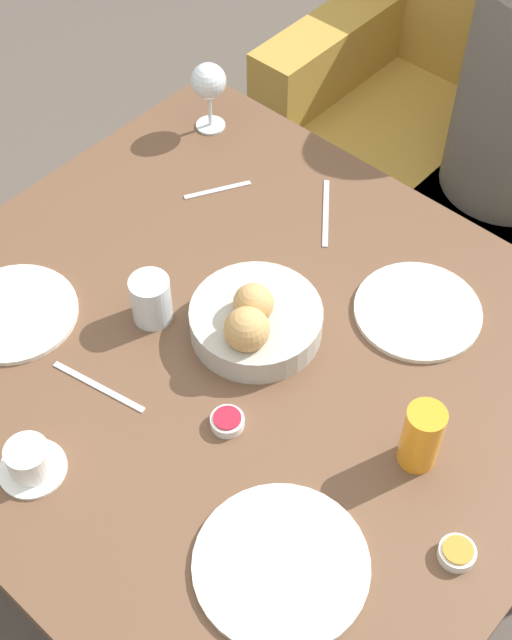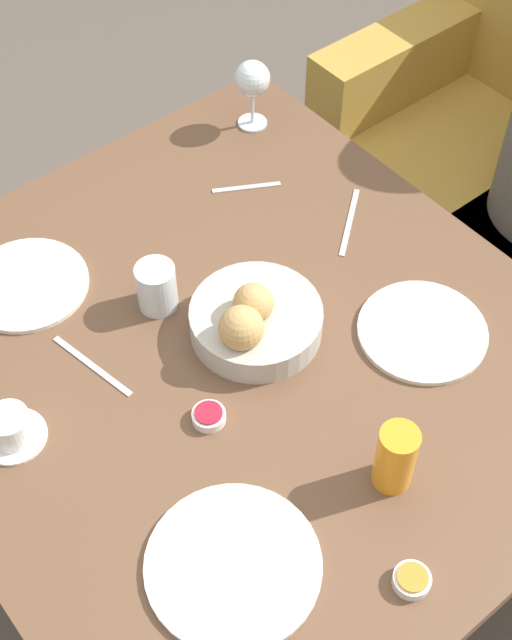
{
  "view_description": "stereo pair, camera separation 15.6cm",
  "coord_description": "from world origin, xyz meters",
  "px_view_note": "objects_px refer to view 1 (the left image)",
  "views": [
    {
      "loc": [
        0.65,
        -0.68,
        1.98
      ],
      "look_at": [
        -0.01,
        0.05,
        0.76
      ],
      "focal_mm": 50.0,
      "sensor_mm": 36.0,
      "label": 1
    },
    {
      "loc": [
        0.76,
        -0.56,
        1.98
      ],
      "look_at": [
        -0.01,
        0.05,
        0.76
      ],
      "focal_mm": 50.0,
      "sensor_mm": 36.0,
      "label": 2
    }
  ],
  "objects_px": {
    "plate_near_left": "(14,313)",
    "coffee_cup": "(30,461)",
    "knife_silver": "(326,213)",
    "spoon_coffee": "(218,190)",
    "plate_far_center": "(418,311)",
    "jam_bowl_honey": "(457,553)",
    "seated_person": "(511,154)",
    "fork_silver": "(99,387)",
    "juice_glass": "(422,437)",
    "jam_bowl_berry": "(227,421)",
    "bread_basket": "(255,320)",
    "water_tumbler": "(151,299)",
    "wine_glass": "(208,83)",
    "plate_near_right": "(281,565)"
  },
  "relations": [
    {
      "from": "seated_person",
      "to": "spoon_coffee",
      "type": "xyz_separation_m",
      "value": [
        -0.29,
        -0.73,
        0.2
      ]
    },
    {
      "from": "plate_near_right",
      "to": "fork_silver",
      "type": "bearing_deg",
      "value": 175.5
    },
    {
      "from": "water_tumbler",
      "to": "wine_glass",
      "type": "relative_size",
      "value": 0.6
    },
    {
      "from": "water_tumbler",
      "to": "seated_person",
      "type": "bearing_deg",
      "value": 81.68
    },
    {
      "from": "water_tumbler",
      "to": "jam_bowl_berry",
      "type": "height_order",
      "value": "water_tumbler"
    },
    {
      "from": "plate_near_left",
      "to": "plate_far_center",
      "type": "height_order",
      "value": "same"
    },
    {
      "from": "plate_near_left",
      "to": "knife_silver",
      "type": "relative_size",
      "value": 1.48
    },
    {
      "from": "bread_basket",
      "to": "wine_glass",
      "type": "xyz_separation_m",
      "value": [
        -0.46,
        0.36,
        0.07
      ]
    },
    {
      "from": "plate_far_center",
      "to": "jam_bowl_honey",
      "type": "xyz_separation_m",
      "value": [
        0.31,
        -0.34,
        0.01
      ]
    },
    {
      "from": "plate_near_left",
      "to": "jam_bowl_honey",
      "type": "relative_size",
      "value": 4.08
    },
    {
      "from": "jam_bowl_honey",
      "to": "seated_person",
      "type": "bearing_deg",
      "value": 115.6
    },
    {
      "from": "plate_near_left",
      "to": "fork_silver",
      "type": "xyz_separation_m",
      "value": [
        0.23,
        -0.0,
        -0.0
      ]
    },
    {
      "from": "plate_far_center",
      "to": "spoon_coffee",
      "type": "xyz_separation_m",
      "value": [
        -0.49,
        -0.01,
        -0.0
      ]
    },
    {
      "from": "plate_far_center",
      "to": "jam_bowl_berry",
      "type": "bearing_deg",
      "value": -103.0
    },
    {
      "from": "juice_glass",
      "to": "plate_near_left",
      "type": "bearing_deg",
      "value": -161.15
    },
    {
      "from": "bread_basket",
      "to": "jam_bowl_berry",
      "type": "xyz_separation_m",
      "value": [
        0.09,
        -0.17,
        -0.03
      ]
    },
    {
      "from": "knife_silver",
      "to": "spoon_coffee",
      "type": "relative_size",
      "value": 1.21
    },
    {
      "from": "plate_near_left",
      "to": "coffee_cup",
      "type": "distance_m",
      "value": 0.33
    },
    {
      "from": "seated_person",
      "to": "water_tumbler",
      "type": "xyz_separation_m",
      "value": [
        -0.15,
        -1.05,
        0.25
      ]
    },
    {
      "from": "jam_bowl_berry",
      "to": "plate_near_left",
      "type": "bearing_deg",
      "value": -169.0
    },
    {
      "from": "seated_person",
      "to": "bread_basket",
      "type": "height_order",
      "value": "seated_person"
    },
    {
      "from": "knife_silver",
      "to": "plate_far_center",
      "type": "bearing_deg",
      "value": -17.24
    },
    {
      "from": "coffee_cup",
      "to": "jam_bowl_berry",
      "type": "height_order",
      "value": "coffee_cup"
    },
    {
      "from": "plate_far_center",
      "to": "knife_silver",
      "type": "relative_size",
      "value": 1.49
    },
    {
      "from": "bread_basket",
      "to": "water_tumbler",
      "type": "distance_m",
      "value": 0.19
    },
    {
      "from": "coffee_cup",
      "to": "juice_glass",
      "type": "bearing_deg",
      "value": 44.01
    },
    {
      "from": "plate_near_left",
      "to": "plate_near_right",
      "type": "height_order",
      "value": "same"
    },
    {
      "from": "juice_glass",
      "to": "jam_bowl_berry",
      "type": "bearing_deg",
      "value": -149.56
    },
    {
      "from": "seated_person",
      "to": "water_tumbler",
      "type": "height_order",
      "value": "seated_person"
    },
    {
      "from": "juice_glass",
      "to": "coffee_cup",
      "type": "distance_m",
      "value": 0.61
    },
    {
      "from": "plate_far_center",
      "to": "knife_silver",
      "type": "xyz_separation_m",
      "value": [
        -0.29,
        0.09,
        -0.0
      ]
    },
    {
      "from": "seated_person",
      "to": "plate_near_left",
      "type": "relative_size",
      "value": 5.31
    },
    {
      "from": "plate_far_center",
      "to": "jam_bowl_honey",
      "type": "relative_size",
      "value": 4.11
    },
    {
      "from": "jam_bowl_honey",
      "to": "plate_near_left",
      "type": "bearing_deg",
      "value": -170.3
    },
    {
      "from": "wine_glass",
      "to": "fork_silver",
      "type": "bearing_deg",
      "value": -61.76
    },
    {
      "from": "bread_basket",
      "to": "plate_far_center",
      "type": "height_order",
      "value": "bread_basket"
    },
    {
      "from": "jam_bowl_berry",
      "to": "fork_silver",
      "type": "xyz_separation_m",
      "value": [
        -0.21,
        -0.09,
        -0.01
      ]
    },
    {
      "from": "seated_person",
      "to": "fork_silver",
      "type": "bearing_deg",
      "value": -95.16
    },
    {
      "from": "plate_near_left",
      "to": "wine_glass",
      "type": "bearing_deg",
      "value": 99.58
    },
    {
      "from": "knife_silver",
      "to": "spoon_coffee",
      "type": "bearing_deg",
      "value": -154.94
    },
    {
      "from": "plate_near_right",
      "to": "wine_glass",
      "type": "height_order",
      "value": "wine_glass"
    },
    {
      "from": "juice_glass",
      "to": "jam_bowl_berry",
      "type": "relative_size",
      "value": 2.25
    },
    {
      "from": "wine_glass",
      "to": "jam_bowl_berry",
      "type": "distance_m",
      "value": 0.77
    },
    {
      "from": "plate_near_right",
      "to": "jam_bowl_honey",
      "type": "bearing_deg",
      "value": 45.47
    },
    {
      "from": "plate_near_right",
      "to": "jam_bowl_berry",
      "type": "bearing_deg",
      "value": 150.81
    },
    {
      "from": "coffee_cup",
      "to": "knife_silver",
      "type": "bearing_deg",
      "value": 91.53
    },
    {
      "from": "juice_glass",
      "to": "fork_silver",
      "type": "height_order",
      "value": "juice_glass"
    },
    {
      "from": "bread_basket",
      "to": "water_tumbler",
      "type": "xyz_separation_m",
      "value": [
        -0.16,
        -0.09,
        0.01
      ]
    },
    {
      "from": "juice_glass",
      "to": "coffee_cup",
      "type": "xyz_separation_m",
      "value": [
        -0.44,
        -0.42,
        -0.04
      ]
    },
    {
      "from": "seated_person",
      "to": "knife_silver",
      "type": "height_order",
      "value": "seated_person"
    }
  ]
}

